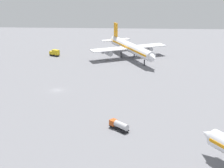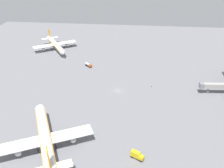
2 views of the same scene
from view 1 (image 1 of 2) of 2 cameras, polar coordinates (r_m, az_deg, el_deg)
The scene contains 4 objects.
ground at distance 129.27m, azimuth -9.25°, elevation -1.05°, with size 288.00×288.00×0.00m, color slate.
airplane_taxiing at distance 173.53m, azimuth 3.09°, elevation 6.18°, with size 47.66×39.61×15.54m.
catering_truck at distance 181.47m, azimuth -9.62°, elevation 5.22°, with size 4.24×5.85×3.30m.
fuel_truck at distance 96.38m, azimuth 1.20°, elevation -6.95°, with size 5.68×5.91×2.50m.
Camera 1 is at (118.89, 26.90, 43.03)m, focal length 54.27 mm.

